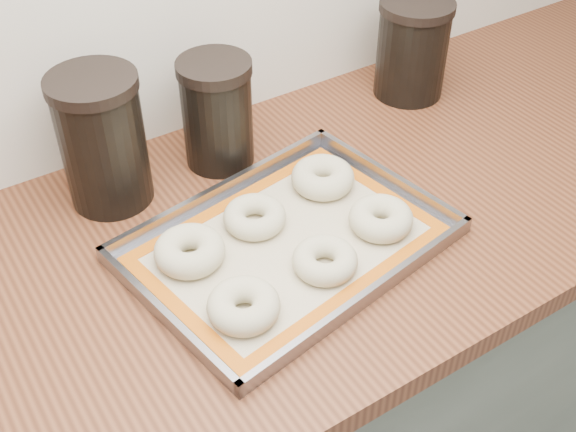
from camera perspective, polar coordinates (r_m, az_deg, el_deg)
cabinet at (r=1.55m, az=5.81°, el=-11.10°), size 3.00×0.65×0.86m
countertop at (r=1.23m, az=7.19°, el=1.94°), size 3.06×0.68×0.04m
baking_tray at (r=1.09m, az=-0.00°, el=-2.12°), size 0.51×0.40×0.03m
baking_mat at (r=1.09m, az=-0.00°, el=-2.20°), size 0.46×0.35×0.00m
bagel_front_left at (r=0.98m, az=-3.52°, el=-7.09°), size 0.11×0.11×0.04m
bagel_front_mid at (r=1.04m, az=2.94°, el=-3.52°), size 0.10×0.10×0.03m
bagel_front_right at (r=1.11m, az=7.35°, el=-0.19°), size 0.11×0.11×0.04m
bagel_back_left at (r=1.06m, az=-7.78°, el=-2.75°), size 0.14×0.14×0.04m
bagel_back_mid at (r=1.11m, az=-2.65°, el=-0.06°), size 0.11×0.11×0.03m
bagel_back_right at (r=1.18m, az=2.76°, el=3.07°), size 0.11×0.11×0.04m
canister_left at (r=1.15m, az=-14.44°, el=5.82°), size 0.14×0.14×0.22m
canister_mid at (r=1.21m, az=-5.62°, el=8.13°), size 0.12×0.12×0.19m
canister_right at (r=1.42m, az=9.79°, el=12.92°), size 0.14×0.14×0.19m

